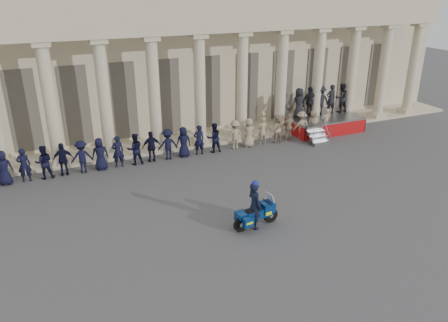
# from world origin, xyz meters

# --- Properties ---
(ground) EXTENTS (90.00, 90.00, 0.00)m
(ground) POSITION_xyz_m (0.00, 0.00, 0.00)
(ground) COLOR #414144
(ground) RESTS_ON ground
(building) EXTENTS (40.00, 12.50, 9.00)m
(building) POSITION_xyz_m (-0.00, 14.74, 4.52)
(building) COLOR #BFB18F
(building) RESTS_ON ground
(officer_rank) EXTENTS (21.35, 0.63, 1.68)m
(officer_rank) POSITION_xyz_m (-1.55, 6.67, 0.84)
(officer_rank) COLOR black
(officer_rank) RESTS_ON ground
(reviewing_stand) EXTENTS (4.54, 4.28, 2.78)m
(reviewing_stand) POSITION_xyz_m (9.33, 7.73, 1.53)
(reviewing_stand) COLOR gray
(reviewing_stand) RESTS_ON ground
(motorcycle) EXTENTS (2.00, 0.88, 1.29)m
(motorcycle) POSITION_xyz_m (0.08, -1.37, 0.56)
(motorcycle) COLOR black
(motorcycle) RESTS_ON ground
(rider) EXTENTS (0.54, 0.75, 2.01)m
(rider) POSITION_xyz_m (-0.03, -1.39, 0.99)
(rider) COLOR black
(rider) RESTS_ON ground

